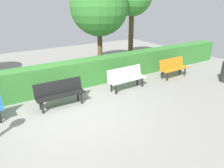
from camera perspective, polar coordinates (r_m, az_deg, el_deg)
ground_plane at (r=6.81m, az=-9.58°, el=-8.03°), size 20.64×20.64×0.00m
bench_orange at (r=10.22m, az=16.03°, el=4.42°), size 1.50×0.51×0.86m
bench_white at (r=8.49m, az=3.82°, el=1.84°), size 1.64×0.51×0.86m
bench_black at (r=7.27m, az=-13.74°, el=-2.18°), size 1.62×0.49×0.86m
hedge_row at (r=8.85m, az=-8.28°, el=2.85°), size 16.64×0.70×1.07m
tree_mid at (r=10.63m, az=-3.45°, el=19.95°), size 2.76×2.76×4.45m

